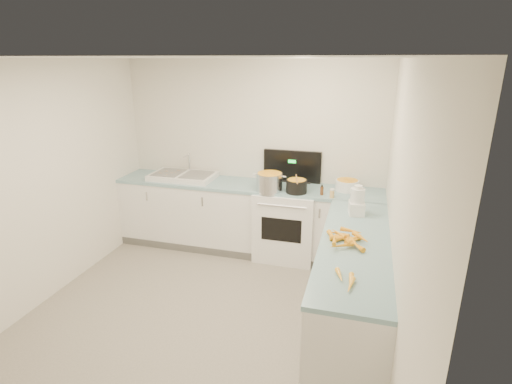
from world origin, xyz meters
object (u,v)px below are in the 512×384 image
(sink, at_px, (183,176))
(mixing_bowl, at_px, (347,185))
(stove, at_px, (287,222))
(spice_jar, at_px, (332,194))
(extract_bottle, at_px, (322,191))
(steel_pot, at_px, (270,183))
(black_pot, at_px, (296,187))
(food_processor, at_px, (357,202))

(sink, height_order, mixing_bowl, sink)
(stove, bearing_deg, spice_jar, -21.67)
(spice_jar, bearing_deg, extract_bottle, 151.00)
(sink, relative_size, steel_pot, 2.61)
(black_pot, distance_m, food_processor, 0.91)
(spice_jar, bearing_deg, food_processor, -57.50)
(sink, relative_size, extract_bottle, 8.52)
(sink, distance_m, food_processor, 2.43)
(steel_pot, xyz_separation_m, spice_jar, (0.77, -0.07, -0.05))
(food_processor, bearing_deg, sink, 163.01)
(spice_jar, bearing_deg, stove, 158.33)
(food_processor, bearing_deg, black_pot, 143.58)
(stove, bearing_deg, mixing_bowl, 7.86)
(steel_pot, distance_m, spice_jar, 0.78)
(mixing_bowl, distance_m, spice_jar, 0.36)
(mixing_bowl, xyz_separation_m, spice_jar, (-0.15, -0.33, -0.02))
(stove, distance_m, mixing_bowl, 0.91)
(stove, height_order, steel_pot, stove)
(stove, xyz_separation_m, sink, (-1.45, 0.02, 0.50))
(extract_bottle, height_order, spice_jar, extract_bottle)
(steel_pot, height_order, extract_bottle, steel_pot)
(extract_bottle, relative_size, spice_jar, 1.09)
(steel_pot, relative_size, black_pot, 1.30)
(black_pot, bearing_deg, sink, 173.93)
(black_pot, relative_size, mixing_bowl, 0.88)
(sink, bearing_deg, extract_bottle, -5.25)
(stove, relative_size, mixing_bowl, 4.72)
(mixing_bowl, bearing_deg, steel_pot, -164.14)
(food_processor, bearing_deg, spice_jar, 122.50)
(sink, xyz_separation_m, food_processor, (2.32, -0.71, 0.10))
(steel_pot, height_order, black_pot, steel_pot)
(mixing_bowl, bearing_deg, food_processor, -79.73)
(sink, relative_size, black_pot, 3.38)
(mixing_bowl, bearing_deg, spice_jar, -114.71)
(sink, bearing_deg, food_processor, -16.99)
(stove, relative_size, spice_jar, 14.69)
(food_processor, bearing_deg, extract_bottle, 128.35)
(black_pot, height_order, extract_bottle, black_pot)
(stove, xyz_separation_m, black_pot, (0.14, -0.15, 0.54))
(steel_pot, xyz_separation_m, mixing_bowl, (0.92, 0.26, -0.03))
(stove, height_order, extract_bottle, stove)
(steel_pot, relative_size, food_processor, 1.04)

